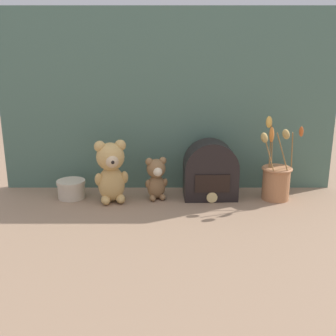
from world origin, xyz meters
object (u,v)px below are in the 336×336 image
object	(u,v)px
teddy_bear_medium	(156,178)
flower_vase	(276,179)
teddy_bear_large	(111,170)
vintage_radio	(210,173)
decorative_tin_tall	(71,189)

from	to	relation	value
teddy_bear_medium	flower_vase	world-z (taller)	flower_vase
teddy_bear_large	teddy_bear_medium	size ratio (longest dim) A/B	1.44
vintage_radio	decorative_tin_tall	size ratio (longest dim) A/B	2.05
teddy_bear_medium	flower_vase	size ratio (longest dim) A/B	0.51
flower_vase	vintage_radio	bearing A→B (deg)	176.09
teddy_bear_large	teddy_bear_medium	bearing A→B (deg)	9.57
teddy_bear_large	flower_vase	world-z (taller)	flower_vase
decorative_tin_tall	teddy_bear_large	bearing A→B (deg)	-13.13
teddy_bear_medium	teddy_bear_large	bearing A→B (deg)	-170.43
flower_vase	decorative_tin_tall	world-z (taller)	flower_vase
teddy_bear_medium	decorative_tin_tall	size ratio (longest dim) A/B	1.49
flower_vase	decorative_tin_tall	distance (m)	0.80
flower_vase	vintage_radio	xyz separation A→B (m)	(-0.25, 0.02, 0.02)
teddy_bear_large	decorative_tin_tall	bearing A→B (deg)	166.87
teddy_bear_medium	flower_vase	distance (m)	0.47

